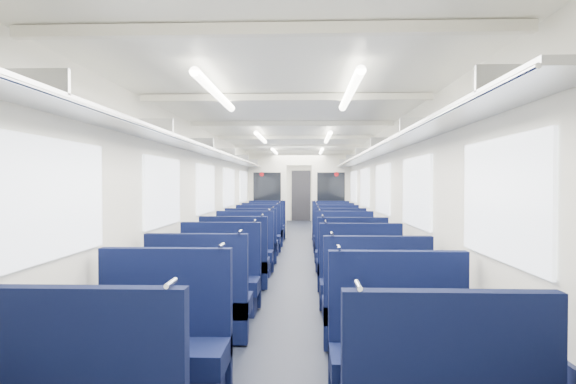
{
  "coord_description": "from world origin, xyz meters",
  "views": [
    {
      "loc": [
        0.19,
        -10.52,
        1.52
      ],
      "look_at": [
        -0.24,
        1.29,
        1.29
      ],
      "focal_mm": 30.47,
      "sensor_mm": 36.0,
      "label": 1
    }
  ],
  "objects_px": {
    "seat_2": "(161,352)",
    "seat_11": "(345,255)",
    "end_door": "(301,196)",
    "seat_9": "(352,268)",
    "seat_12": "(252,246)",
    "seat_15": "(336,239)",
    "seat_7": "(362,287)",
    "seat_14": "(258,239)",
    "seat_18": "(267,228)",
    "seat_16": "(263,233)",
    "seat_17": "(333,233)",
    "seat_3": "(401,360)",
    "seat_6": "(219,284)",
    "seat_8": "(235,265)",
    "bulkhead": "(299,193)",
    "seat_4": "(200,306)",
    "seat_10": "(244,255)",
    "seat_13": "(340,245)",
    "seat_19": "(331,229)",
    "seat_5": "(375,312)"
  },
  "relations": [
    {
      "from": "seat_2",
      "to": "seat_11",
      "type": "relative_size",
      "value": 1.0
    },
    {
      "from": "end_door",
      "to": "seat_9",
      "type": "distance_m",
      "value": 12.68
    },
    {
      "from": "seat_12",
      "to": "seat_15",
      "type": "xyz_separation_m",
      "value": [
        1.66,
        1.15,
        0.0
      ]
    },
    {
      "from": "seat_15",
      "to": "seat_7",
      "type": "bearing_deg",
      "value": -90.0
    },
    {
      "from": "seat_12",
      "to": "seat_14",
      "type": "relative_size",
      "value": 1.0
    },
    {
      "from": "seat_15",
      "to": "seat_12",
      "type": "bearing_deg",
      "value": -145.31
    },
    {
      "from": "seat_18",
      "to": "end_door",
      "type": "bearing_deg",
      "value": 83.02
    },
    {
      "from": "seat_12",
      "to": "seat_16",
      "type": "distance_m",
      "value": 2.38
    },
    {
      "from": "seat_17",
      "to": "seat_7",
      "type": "bearing_deg",
      "value": -90.0
    },
    {
      "from": "seat_3",
      "to": "seat_9",
      "type": "xyz_separation_m",
      "value": [
        0.0,
        3.55,
        0.0
      ]
    },
    {
      "from": "seat_6",
      "to": "seat_8",
      "type": "bearing_deg",
      "value": 90.0
    },
    {
      "from": "bulkhead",
      "to": "seat_4",
      "type": "bearing_deg",
      "value": -95.39
    },
    {
      "from": "end_door",
      "to": "seat_10",
      "type": "bearing_deg",
      "value": -94.14
    },
    {
      "from": "seat_11",
      "to": "seat_13",
      "type": "distance_m",
      "value": 1.23
    },
    {
      "from": "seat_17",
      "to": "seat_19",
      "type": "xyz_separation_m",
      "value": [
        0.0,
        0.99,
        0.0
      ]
    },
    {
      "from": "seat_13",
      "to": "seat_10",
      "type": "bearing_deg",
      "value": -143.02
    },
    {
      "from": "seat_12",
      "to": "seat_17",
      "type": "height_order",
      "value": "same"
    },
    {
      "from": "end_door",
      "to": "seat_13",
      "type": "relative_size",
      "value": 1.85
    },
    {
      "from": "seat_5",
      "to": "seat_14",
      "type": "bearing_deg",
      "value": 105.93
    },
    {
      "from": "seat_14",
      "to": "seat_13",
      "type": "bearing_deg",
      "value": -32.49
    },
    {
      "from": "end_door",
      "to": "seat_19",
      "type": "relative_size",
      "value": 1.85
    },
    {
      "from": "seat_9",
      "to": "seat_17",
      "type": "xyz_separation_m",
      "value": [
        0.0,
        4.71,
        0.0
      ]
    },
    {
      "from": "seat_18",
      "to": "seat_12",
      "type": "bearing_deg",
      "value": -90.0
    },
    {
      "from": "seat_7",
      "to": "seat_11",
      "type": "xyz_separation_m",
      "value": [
        0.0,
        2.43,
        0.0
      ]
    },
    {
      "from": "seat_6",
      "to": "seat_17",
      "type": "distance_m",
      "value": 6.09
    },
    {
      "from": "end_door",
      "to": "seat_14",
      "type": "xyz_separation_m",
      "value": [
        -0.83,
        -9.16,
        -0.67
      ]
    },
    {
      "from": "seat_8",
      "to": "bulkhead",
      "type": "bearing_deg",
      "value": 82.7
    },
    {
      "from": "seat_15",
      "to": "seat_16",
      "type": "height_order",
      "value": "same"
    },
    {
      "from": "seat_5",
      "to": "seat_14",
      "type": "relative_size",
      "value": 1.0
    },
    {
      "from": "seat_9",
      "to": "seat_14",
      "type": "xyz_separation_m",
      "value": [
        -1.66,
        3.48,
        0.0
      ]
    },
    {
      "from": "seat_6",
      "to": "bulkhead",
      "type": "bearing_deg",
      "value": 83.89
    },
    {
      "from": "seat_15",
      "to": "seat_8",
      "type": "bearing_deg",
      "value": -116.55
    },
    {
      "from": "seat_15",
      "to": "seat_19",
      "type": "height_order",
      "value": "same"
    },
    {
      "from": "seat_14",
      "to": "seat_6",
      "type": "bearing_deg",
      "value": -90.0
    },
    {
      "from": "seat_5",
      "to": "seat_18",
      "type": "relative_size",
      "value": 1.0
    },
    {
      "from": "seat_4",
      "to": "seat_18",
      "type": "height_order",
      "value": "same"
    },
    {
      "from": "bulkhead",
      "to": "seat_19",
      "type": "bearing_deg",
      "value": -47.3
    },
    {
      "from": "seat_9",
      "to": "seat_11",
      "type": "bearing_deg",
      "value": 90.0
    },
    {
      "from": "end_door",
      "to": "seat_3",
      "type": "xyz_separation_m",
      "value": [
        0.83,
        -16.18,
        -0.67
      ]
    },
    {
      "from": "seat_6",
      "to": "seat_2",
      "type": "bearing_deg",
      "value": -90.0
    },
    {
      "from": "seat_4",
      "to": "seat_5",
      "type": "distance_m",
      "value": 1.67
    },
    {
      "from": "seat_10",
      "to": "seat_17",
      "type": "distance_m",
      "value": 3.91
    },
    {
      "from": "seat_5",
      "to": "seat_17",
      "type": "distance_m",
      "value": 7.05
    },
    {
      "from": "seat_7",
      "to": "seat_10",
      "type": "height_order",
      "value": "same"
    },
    {
      "from": "seat_19",
      "to": "seat_5",
      "type": "bearing_deg",
      "value": -90.0
    },
    {
      "from": "seat_11",
      "to": "seat_17",
      "type": "relative_size",
      "value": 1.0
    },
    {
      "from": "seat_5",
      "to": "seat_16",
      "type": "height_order",
      "value": "same"
    },
    {
      "from": "seat_4",
      "to": "seat_16",
      "type": "relative_size",
      "value": 1.0
    },
    {
      "from": "end_door",
      "to": "seat_16",
      "type": "distance_m",
      "value": 8.03
    },
    {
      "from": "seat_5",
      "to": "seat_9",
      "type": "relative_size",
      "value": 1.0
    }
  ]
}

